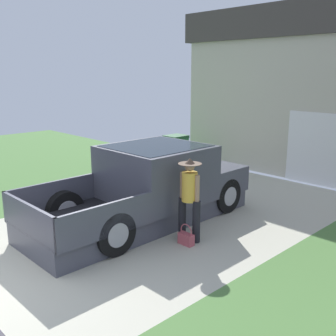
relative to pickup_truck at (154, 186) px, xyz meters
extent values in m
cube|color=#BBB8A2|center=(0.28, 0.47, -0.76)|extent=(5.20, 9.00, 0.06)
cube|color=#4F7B3D|center=(-8.32, 0.47, -0.76)|extent=(12.00, 9.00, 0.06)
cube|color=#484955|center=(0.00, -0.37, -0.52)|extent=(1.83, 5.07, 0.42)
cube|color=#484955|center=(0.00, 0.07, 0.29)|extent=(1.97, 2.04, 1.20)
cube|color=#1E2833|center=(0.00, 0.07, 0.64)|extent=(1.74, 1.87, 0.50)
cube|color=#484955|center=(-0.01, 1.62, -0.02)|extent=(1.97, 1.09, 0.58)
cube|color=black|center=(0.01, -1.92, -0.28)|extent=(1.97, 1.97, 0.06)
cube|color=#484955|center=(-0.94, -1.93, -0.01)|extent=(0.07, 1.96, 0.60)
cube|color=#484955|center=(0.96, -1.91, -0.01)|extent=(0.07, 1.96, 0.60)
cube|color=#484955|center=(0.02, -2.87, -0.01)|extent=(1.96, 0.07, 0.60)
cube|color=black|center=(-1.08, 0.77, 0.55)|extent=(0.10, 0.18, 0.20)
cylinder|color=black|center=(-0.86, 1.46, -0.33)|extent=(0.26, 0.80, 0.80)
cylinder|color=#9E9EA3|center=(-0.86, 1.46, -0.33)|extent=(0.28, 0.44, 0.44)
cylinder|color=black|center=(0.84, 1.47, -0.33)|extent=(0.26, 0.80, 0.80)
cylinder|color=#9E9EA3|center=(0.84, 1.47, -0.33)|extent=(0.28, 0.44, 0.44)
cylinder|color=black|center=(-0.84, -1.73, -0.33)|extent=(0.26, 0.80, 0.80)
cylinder|color=#9E9EA3|center=(-0.84, -1.73, -0.33)|extent=(0.28, 0.44, 0.44)
cylinder|color=black|center=(0.86, -1.72, -0.33)|extent=(0.26, 0.80, 0.80)
cylinder|color=#9E9EA3|center=(0.86, -1.72, -0.33)|extent=(0.28, 0.44, 0.44)
cylinder|color=black|center=(1.51, -0.28, -0.33)|extent=(0.15, 0.15, 0.82)
cylinder|color=black|center=(1.17, -0.31, -0.33)|extent=(0.15, 0.15, 0.82)
cylinder|color=gold|center=(1.34, -0.30, 0.33)|extent=(0.30, 0.30, 0.56)
cylinder|color=tan|center=(1.52, -0.28, 0.29)|extent=(0.09, 0.09, 0.59)
cylinder|color=tan|center=(1.17, -0.32, 0.29)|extent=(0.09, 0.09, 0.59)
sphere|color=tan|center=(1.34, -0.30, 0.73)|extent=(0.19, 0.19, 0.19)
cylinder|color=brown|center=(1.34, -0.30, 0.78)|extent=(0.44, 0.44, 0.01)
cone|color=brown|center=(1.34, -0.30, 0.83)|extent=(0.20, 0.20, 0.11)
cube|color=#B24C56|center=(1.45, -0.50, -0.63)|extent=(0.31, 0.15, 0.22)
torus|color=#B24C56|center=(1.45, -0.50, -0.47)|extent=(0.28, 0.02, 0.28)
cube|color=#286B38|center=(-3.21, 3.88, -0.20)|extent=(0.58, 0.68, 0.88)
cube|color=#1C4A27|center=(-3.21, 3.88, 0.29)|extent=(0.60, 0.71, 0.10)
cylinder|color=black|center=(-3.43, 3.60, -0.64)|extent=(0.05, 0.18, 0.18)
cylinder|color=black|center=(-2.99, 3.60, -0.64)|extent=(0.05, 0.18, 0.18)
camera|label=1|loc=(6.20, -5.53, 2.42)|focal=42.33mm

